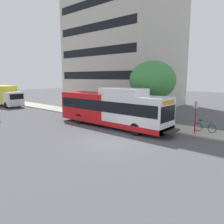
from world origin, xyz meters
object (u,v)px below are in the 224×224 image
at_px(bus_stop_sign_pole, 195,115).
at_px(box_truck_background, 6,95).
at_px(bicycle_parked, 205,127).
at_px(transit_bus, 112,109).
at_px(street_tree_near_stop, 152,80).

relative_size(bus_stop_sign_pole, box_truck_background, 0.37).
height_order(bus_stop_sign_pole, bicycle_parked, bus_stop_sign_pole).
xyz_separation_m(transit_bus, street_tree_near_stop, (4.01, -1.92, 2.58)).
bearing_deg(bus_stop_sign_pole, street_tree_near_stop, 68.61).
distance_m(transit_bus, box_truck_background, 22.07).
bearing_deg(bicycle_parked, street_tree_near_stop, 80.57).
distance_m(bus_stop_sign_pole, box_truck_background, 29.23).
bearing_deg(box_truck_background, bicycle_parked, -83.65).
height_order(bus_stop_sign_pole, box_truck_background, box_truck_background).
relative_size(bus_stop_sign_pole, bicycle_parked, 1.48).
distance_m(transit_bus, bus_stop_sign_pole, 7.35).
bearing_deg(transit_bus, box_truck_background, 90.56).
height_order(transit_bus, bicycle_parked, transit_bus).
xyz_separation_m(bus_stop_sign_pole, bicycle_parked, (1.09, -0.46, -1.09)).
bearing_deg(street_tree_near_stop, transit_bus, 154.45).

